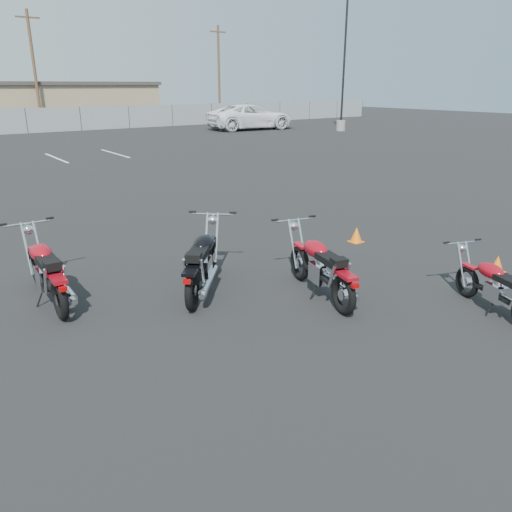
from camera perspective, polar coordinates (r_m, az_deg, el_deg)
ground at (r=8.28m, az=1.32°, el=-5.62°), size 120.00×120.00×0.00m
motorcycle_front_red at (r=8.90m, az=-22.79°, el=-1.69°), size 0.92×2.38×1.16m
motorcycle_second_black at (r=8.70m, az=-6.14°, el=-0.72°), size 1.91×2.07×1.16m
motorcycle_third_red at (r=8.53m, az=7.46°, el=-1.30°), size 1.08×2.29×1.13m
motorcycle_rear_red at (r=8.72m, az=25.80°, el=-3.28°), size 1.03×1.89×0.94m
training_cone_near at (r=11.74m, az=11.40°, el=2.41°), size 0.29×0.29×0.35m
training_cone_far at (r=10.73m, az=25.86°, el=-0.81°), size 0.28×0.28×0.33m
light_pole_east at (r=40.82m, az=9.89°, el=18.33°), size 0.80×0.70×11.67m
tan_building_east at (r=52.09m, az=-20.43°, el=16.13°), size 14.40×9.40×3.70m
utility_pole_c at (r=46.23m, az=-24.01°, el=19.02°), size 1.80×0.24×9.00m
utility_pole_d at (r=54.15m, az=-4.26°, el=20.27°), size 1.80×0.24×9.00m
white_van at (r=41.67m, az=-0.62°, el=16.39°), size 4.09×8.44×3.09m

